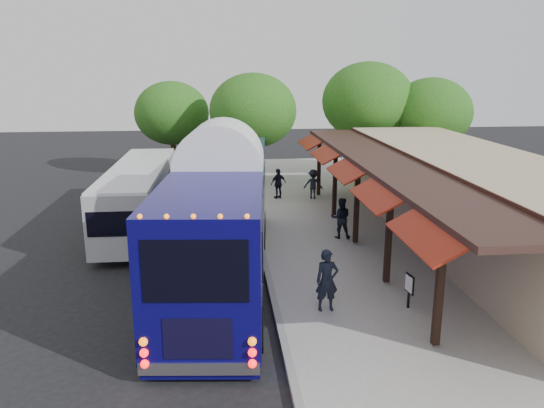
# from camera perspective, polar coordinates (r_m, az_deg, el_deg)

# --- Properties ---
(ground) EXTENTS (90.00, 90.00, 0.00)m
(ground) POSITION_cam_1_polar(r_m,az_deg,el_deg) (17.06, -0.24, -9.51)
(ground) COLOR black
(ground) RESTS_ON ground
(sidewalk) EXTENTS (10.00, 40.00, 0.15)m
(sidewalk) POSITION_cam_1_polar(r_m,az_deg,el_deg) (21.67, 12.05, -4.28)
(sidewalk) COLOR #9E9B93
(sidewalk) RESTS_ON ground
(curb) EXTENTS (0.20, 40.00, 0.16)m
(curb) POSITION_cam_1_polar(r_m,az_deg,el_deg) (20.74, -1.14, -4.81)
(curb) COLOR gray
(curb) RESTS_ON ground
(station_shelter) EXTENTS (8.15, 20.00, 3.60)m
(station_shelter) POSITION_cam_1_polar(r_m,az_deg,el_deg) (22.44, 20.56, 0.46)
(station_shelter) COLOR tan
(station_shelter) RESTS_ON ground
(coach_bus) EXTENTS (3.96, 13.30, 4.20)m
(coach_bus) POSITION_cam_1_polar(r_m,az_deg,el_deg) (17.69, -5.40, -0.93)
(coach_bus) COLOR #0B0758
(coach_bus) RESTS_ON ground
(city_bus) EXTENTS (2.38, 10.33, 2.77)m
(city_bus) POSITION_cam_1_polar(r_m,az_deg,el_deg) (23.97, -14.07, 1.05)
(city_bus) COLOR #989AA1
(city_bus) RESTS_ON ground
(ped_a) EXTENTS (0.68, 0.47, 1.81)m
(ped_a) POSITION_cam_1_polar(r_m,az_deg,el_deg) (15.32, 5.93, -8.18)
(ped_a) COLOR black
(ped_a) RESTS_ON sidewalk
(ped_b) EXTENTS (0.90, 0.75, 1.68)m
(ped_b) POSITION_cam_1_polar(r_m,az_deg,el_deg) (21.72, 7.41, -1.51)
(ped_b) COLOR black
(ped_b) RESTS_ON sidewalk
(ped_c) EXTENTS (1.01, 0.78, 1.60)m
(ped_c) POSITION_cam_1_polar(r_m,az_deg,el_deg) (28.08, 0.69, 2.23)
(ped_c) COLOR black
(ped_c) RESTS_ON sidewalk
(ped_d) EXTENTS (1.14, 0.85, 1.57)m
(ped_d) POSITION_cam_1_polar(r_m,az_deg,el_deg) (28.09, 4.45, 2.15)
(ped_d) COLOR black
(ped_d) RESTS_ON sidewalk
(sign_board) EXTENTS (0.12, 0.47, 1.03)m
(sign_board) POSITION_cam_1_polar(r_m,az_deg,el_deg) (15.94, 14.56, -8.47)
(sign_board) COLOR black
(sign_board) RESTS_ON sidewalk
(tree_left) EXTENTS (5.18, 5.18, 6.63)m
(tree_left) POSITION_cam_1_polar(r_m,az_deg,el_deg) (31.84, -2.05, 10.00)
(tree_left) COLOR #382314
(tree_left) RESTS_ON ground
(tree_mid) EXTENTS (5.69, 5.69, 7.28)m
(tree_mid) POSITION_cam_1_polar(r_m,az_deg,el_deg) (33.95, 10.27, 10.80)
(tree_mid) COLOR #382314
(tree_mid) RESTS_ON ground
(tree_right) EXTENTS (4.95, 4.95, 6.34)m
(tree_right) POSITION_cam_1_polar(r_m,az_deg,el_deg) (34.17, 16.72, 9.39)
(tree_right) COLOR #382314
(tree_right) RESTS_ON ground
(tree_far) EXTENTS (4.75, 4.75, 6.08)m
(tree_far) POSITION_cam_1_polar(r_m,az_deg,el_deg) (35.03, -10.73, 9.58)
(tree_far) COLOR #382314
(tree_far) RESTS_ON ground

